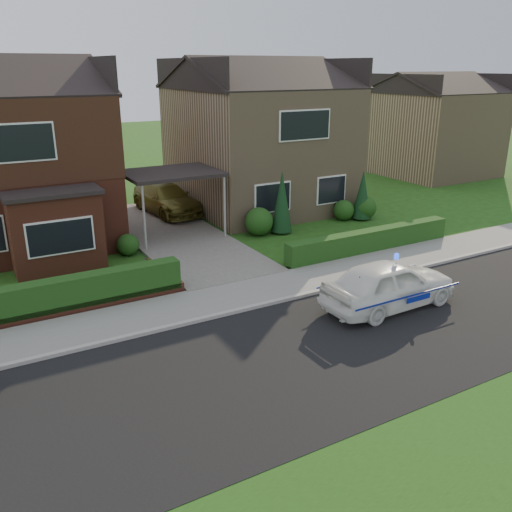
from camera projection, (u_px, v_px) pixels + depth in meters
ground at (333, 348)px, 13.84m from camera, size 120.00×120.00×0.00m
road at (333, 348)px, 13.84m from camera, size 60.00×6.00×0.02m
kerb at (272, 303)px, 16.32m from camera, size 60.00×0.16×0.12m
sidewalk at (255, 291)px, 17.18m from camera, size 60.00×2.00×0.10m
grass_verge at (503, 467)px, 9.74m from camera, size 60.00×4.00×0.01m
driveway at (174, 235)px, 22.84m from camera, size 3.80×12.00×0.12m
house_left at (4, 146)px, 21.28m from camera, size 7.50×9.53×7.25m
house_right at (258, 133)px, 26.80m from camera, size 7.50×8.06×7.25m
carport_link at (172, 174)px, 21.94m from camera, size 3.80×3.00×2.77m
dwarf_wall at (57, 312)px, 15.42m from camera, size 7.70×0.25×0.36m
hedge_left at (57, 316)px, 15.61m from camera, size 7.50×0.55×0.90m
hedge_right at (369, 252)px, 20.93m from camera, size 7.50×0.55×0.80m
shrub_left_mid at (86, 248)px, 19.38m from camera, size 1.32×1.32×1.32m
shrub_left_near at (128, 245)px, 20.45m from camera, size 0.84×0.84×0.84m
shrub_right_near at (259, 222)px, 22.84m from camera, size 1.20×1.20×1.20m
shrub_right_mid at (344, 210)px, 25.10m from camera, size 0.96×0.96×0.96m
shrub_right_far at (365, 208)px, 25.30m from camera, size 1.08×1.08×1.08m
conifer_a at (282, 204)px, 22.91m from camera, size 0.90×0.90×2.60m
conifer_b at (362, 196)px, 25.02m from camera, size 0.90×0.90×2.20m
neighbour_right at (431, 134)px, 35.41m from camera, size 6.50×7.00×5.20m
police_car at (389, 284)px, 15.93m from camera, size 3.93×4.31×1.62m
driveway_car at (166, 198)px, 25.93m from camera, size 2.36×4.88×1.37m
potted_plant_a at (47, 291)px, 16.43m from camera, size 0.41×0.32×0.67m
potted_plant_b at (29, 298)px, 15.78m from camera, size 0.59×0.56×0.85m
potted_plant_c at (149, 268)px, 18.22m from camera, size 0.46×0.46×0.74m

